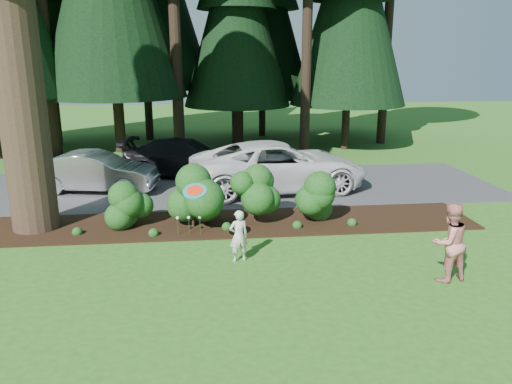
{
  "coord_description": "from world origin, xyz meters",
  "views": [
    {
      "loc": [
        0.14,
        -10.51,
        4.77
      ],
      "look_at": [
        1.48,
        1.98,
        1.3
      ],
      "focal_mm": 35.0,
      "sensor_mm": 36.0,
      "label": 1
    }
  ],
  "objects_px": {
    "car_silver_wagon": "(96,172)",
    "car_white_suv": "(279,166)",
    "child": "(239,236)",
    "adult": "(449,242)",
    "frisbee": "(195,191)",
    "car_dark_suv": "(186,157)"
  },
  "relations": [
    {
      "from": "adult",
      "to": "car_silver_wagon",
      "type": "bearing_deg",
      "value": -55.71
    },
    {
      "from": "child",
      "to": "adult",
      "type": "bearing_deg",
      "value": 146.72
    },
    {
      "from": "car_white_suv",
      "to": "adult",
      "type": "bearing_deg",
      "value": -168.77
    },
    {
      "from": "car_white_suv",
      "to": "frisbee",
      "type": "relative_size",
      "value": 10.89
    },
    {
      "from": "car_dark_suv",
      "to": "child",
      "type": "relative_size",
      "value": 4.06
    },
    {
      "from": "car_dark_suv",
      "to": "adult",
      "type": "distance_m",
      "value": 11.9
    },
    {
      "from": "child",
      "to": "car_silver_wagon",
      "type": "bearing_deg",
      "value": -70.01
    },
    {
      "from": "child",
      "to": "car_white_suv",
      "type": "bearing_deg",
      "value": -121.18
    },
    {
      "from": "child",
      "to": "adult",
      "type": "distance_m",
      "value": 4.69
    },
    {
      "from": "car_silver_wagon",
      "to": "frisbee",
      "type": "distance_m",
      "value": 7.48
    },
    {
      "from": "car_dark_suv",
      "to": "adult",
      "type": "bearing_deg",
      "value": -137.16
    },
    {
      "from": "car_silver_wagon",
      "to": "adult",
      "type": "bearing_deg",
      "value": -122.39
    },
    {
      "from": "car_dark_suv",
      "to": "frisbee",
      "type": "distance_m",
      "value": 8.62
    },
    {
      "from": "car_silver_wagon",
      "to": "car_dark_suv",
      "type": "distance_m",
      "value": 3.75
    },
    {
      "from": "car_silver_wagon",
      "to": "car_dark_suv",
      "type": "xyz_separation_m",
      "value": [
        3.13,
        2.06,
        0.04
      ]
    },
    {
      "from": "car_silver_wagon",
      "to": "car_white_suv",
      "type": "height_order",
      "value": "car_white_suv"
    },
    {
      "from": "car_white_suv",
      "to": "car_silver_wagon",
      "type": "bearing_deg",
      "value": 78.47
    },
    {
      "from": "child",
      "to": "frisbee",
      "type": "bearing_deg",
      "value": -28.53
    },
    {
      "from": "car_silver_wagon",
      "to": "car_white_suv",
      "type": "xyz_separation_m",
      "value": [
        6.49,
        -0.53,
        0.17
      ]
    },
    {
      "from": "adult",
      "to": "frisbee",
      "type": "xyz_separation_m",
      "value": [
        -5.43,
        1.79,
        0.82
      ]
    },
    {
      "from": "adult",
      "to": "frisbee",
      "type": "distance_m",
      "value": 5.77
    },
    {
      "from": "car_dark_suv",
      "to": "car_white_suv",
      "type": "bearing_deg",
      "value": -114.5
    }
  ]
}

